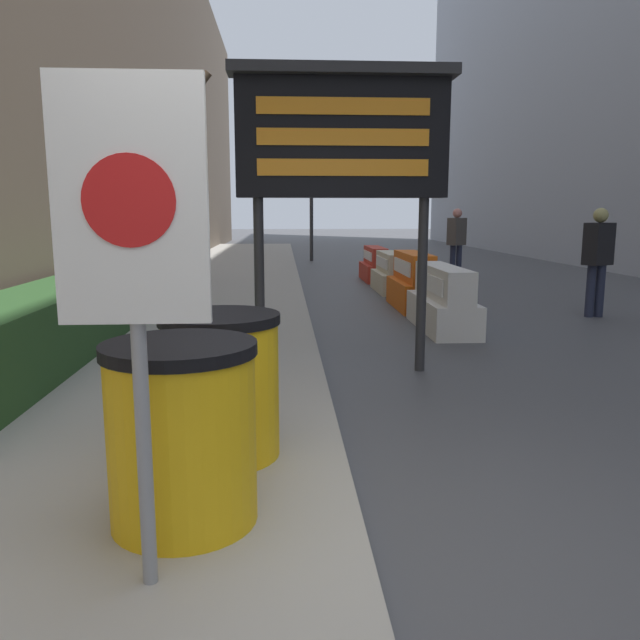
% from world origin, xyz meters
% --- Properties ---
extents(ground_plane, '(120.00, 120.00, 0.00)m').
position_xyz_m(ground_plane, '(0.00, 0.00, 0.00)').
color(ground_plane, '#474749').
extents(building_left_facade, '(0.40, 50.40, 10.46)m').
position_xyz_m(building_left_facade, '(-3.60, 9.80, 5.23)').
color(building_left_facade, brown).
rests_on(building_left_facade, ground_plane).
extents(hedge_strip, '(0.90, 7.61, 0.72)m').
position_xyz_m(hedge_strip, '(-2.80, 4.82, 0.48)').
color(hedge_strip, '#284C23').
rests_on(hedge_strip, sidewalk_left).
extents(bare_tree, '(1.99, 1.35, 4.23)m').
position_xyz_m(bare_tree, '(-2.60, 9.87, 1.92)').
color(bare_tree, '#4C3D2D').
rests_on(bare_tree, sidewalk_left).
extents(barrel_drum_foreground, '(0.73, 0.73, 0.89)m').
position_xyz_m(barrel_drum_foreground, '(-0.87, 0.31, 0.57)').
color(barrel_drum_foreground, yellow).
rests_on(barrel_drum_foreground, sidewalk_left).
extents(barrel_drum_middle, '(0.73, 0.73, 0.89)m').
position_xyz_m(barrel_drum_middle, '(-0.77, 1.14, 0.57)').
color(barrel_drum_middle, yellow).
rests_on(barrel_drum_middle, sidewalk_left).
extents(warning_sign, '(0.56, 0.08, 1.99)m').
position_xyz_m(warning_sign, '(-0.94, -0.23, 1.50)').
color(warning_sign, gray).
rests_on(warning_sign, sidewalk_left).
extents(message_board, '(2.17, 0.36, 2.98)m').
position_xyz_m(message_board, '(0.20, 3.61, 2.31)').
color(message_board, '#28282B').
rests_on(message_board, ground_plane).
extents(jersey_barrier_white, '(0.63, 1.90, 0.88)m').
position_xyz_m(jersey_barrier_white, '(1.83, 5.87, 0.39)').
color(jersey_barrier_white, silver).
rests_on(jersey_barrier_white, ground_plane).
extents(jersey_barrier_orange_far, '(0.63, 1.74, 0.95)m').
position_xyz_m(jersey_barrier_orange_far, '(1.83, 7.85, 0.42)').
color(jersey_barrier_orange_far, orange).
rests_on(jersey_barrier_orange_far, ground_plane).
extents(jersey_barrier_cream, '(0.59, 1.69, 0.81)m').
position_xyz_m(jersey_barrier_cream, '(1.83, 10.11, 0.35)').
color(jersey_barrier_cream, beige).
rests_on(jersey_barrier_cream, ground_plane).
extents(jersey_barrier_red_striped, '(0.59, 1.68, 0.80)m').
position_xyz_m(jersey_barrier_red_striped, '(1.83, 12.24, 0.35)').
color(jersey_barrier_red_striped, red).
rests_on(jersey_barrier_red_striped, ground_plane).
extents(traffic_cone_near, '(0.35, 0.35, 0.62)m').
position_xyz_m(traffic_cone_near, '(2.31, 14.00, 0.30)').
color(traffic_cone_near, black).
rests_on(traffic_cone_near, ground_plane).
extents(traffic_light_near_curb, '(0.28, 0.45, 4.00)m').
position_xyz_m(traffic_light_near_curb, '(0.59, 18.49, 2.90)').
color(traffic_light_near_curb, '#2D2D30').
rests_on(traffic_light_near_curb, ground_plane).
extents(pedestrian_worker, '(0.52, 0.49, 1.71)m').
position_xyz_m(pedestrian_worker, '(3.86, 12.53, 1.01)').
color(pedestrian_worker, '#23283D').
rests_on(pedestrian_worker, ground_plane).
extents(pedestrian_passerby, '(0.51, 0.44, 1.68)m').
position_xyz_m(pedestrian_passerby, '(4.47, 6.79, 0.99)').
color(pedestrian_passerby, '#23283D').
rests_on(pedestrian_passerby, ground_plane).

